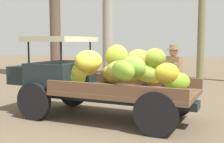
{
  "coord_description": "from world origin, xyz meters",
  "views": [
    {
      "loc": [
        -1.0,
        6.2,
        1.74
      ],
      "look_at": [
        0.06,
        -0.24,
        1.08
      ],
      "focal_mm": 47.28,
      "sensor_mm": 36.0,
      "label": 1
    }
  ],
  "objects": [
    {
      "name": "farmer",
      "position": [
        -1.32,
        -1.26,
        0.95
      ],
      "size": [
        0.57,
        0.54,
        1.67
      ],
      "rotation": [
        0.0,
        0.0,
        1.07
      ],
      "color": "slate",
      "rests_on": "ground"
    },
    {
      "name": "ground_plane",
      "position": [
        0.0,
        0.0,
        0.0
      ],
      "size": [
        60.0,
        60.0,
        0.0
      ],
      "primitive_type": "plane",
      "color": "brown"
    },
    {
      "name": "truck",
      "position": [
        0.45,
        -0.35,
        0.95
      ],
      "size": [
        4.66,
        2.69,
        1.86
      ],
      "rotation": [
        0.0,
        0.0,
        -0.27
      ],
      "color": "#1C272A",
      "rests_on": "ground"
    }
  ]
}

